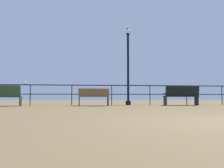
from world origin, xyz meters
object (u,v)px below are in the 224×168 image
bench_far_left (2,95)px  lamppost_center (128,65)px  seagull_on_rail (25,83)px  bench_near_left (94,96)px  bench_near_right (181,95)px

bench_far_left → lamppost_center: lamppost_center is taller
lamppost_center → bench_far_left: bearing=-171.6°
lamppost_center → seagull_on_rail: bearing=-177.9°
bench_near_left → bench_near_right: size_ratio=0.84×
bench_near_right → lamppost_center: (-2.67, 0.93, 1.66)m
bench_far_left → lamppost_center: (6.32, 0.93, 1.69)m
bench_far_left → seagull_on_rail: seagull_on_rail is taller
seagull_on_rail → lamppost_center: bearing=2.1°
bench_far_left → bench_near_right: bearing=-0.0°
seagull_on_rail → bench_near_left: bearing=-11.5°
bench_near_left → seagull_on_rail: (-3.49, 0.71, 0.67)m
bench_near_right → seagull_on_rail: 8.16m
seagull_on_rail → bench_near_right: bearing=-5.2°
bench_near_left → bench_near_right: (4.61, -0.02, 0.06)m
lamppost_center → bench_near_right: bearing=-19.3°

